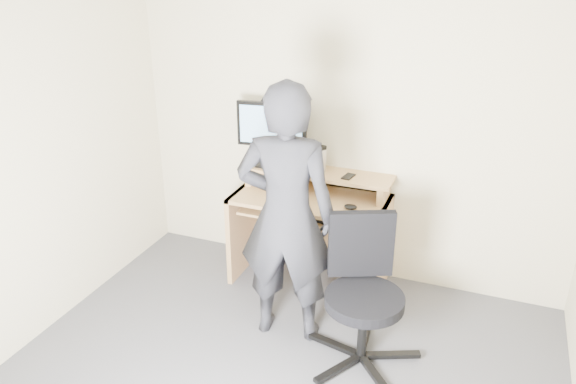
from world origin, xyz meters
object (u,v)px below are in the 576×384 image
Objects in this scene: desk at (313,216)px; person at (286,216)px; office_chair at (363,287)px; monitor at (272,129)px.

desk is 0.66× the size of person.
desk is at bearing 103.49° from office_chair.
person is (-0.55, 0.06, 0.38)m from office_chair.
office_chair is (0.62, -0.82, -0.02)m from desk.
desk is 2.16× the size of monitor.
desk is 1.03m from office_chair.
office_chair is (0.99, -0.86, -0.70)m from monitor.
monitor is at bearing 115.44° from office_chair.
office_chair is at bearing -52.99° from desk.
office_chair reaches higher than desk.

